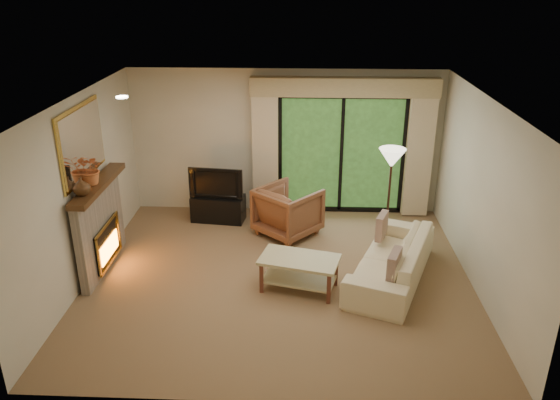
{
  "coord_description": "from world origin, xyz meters",
  "views": [
    {
      "loc": [
        0.32,
        -6.87,
        4.11
      ],
      "look_at": [
        0.0,
        0.3,
        1.1
      ],
      "focal_mm": 35.0,
      "sensor_mm": 36.0,
      "label": 1
    }
  ],
  "objects_px": {
    "armchair": "(288,211)",
    "coffee_table": "(299,273)",
    "sofa": "(391,259)",
    "media_console": "(218,208)"
  },
  "relations": [
    {
      "from": "armchair",
      "to": "coffee_table",
      "type": "height_order",
      "value": "armchair"
    },
    {
      "from": "sofa",
      "to": "coffee_table",
      "type": "distance_m",
      "value": 1.36
    },
    {
      "from": "sofa",
      "to": "media_console",
      "type": "bearing_deg",
      "value": -103.23
    },
    {
      "from": "media_console",
      "to": "armchair",
      "type": "distance_m",
      "value": 1.36
    },
    {
      "from": "armchair",
      "to": "coffee_table",
      "type": "bearing_deg",
      "value": 137.89
    },
    {
      "from": "coffee_table",
      "to": "media_console",
      "type": "bearing_deg",
      "value": 137.58
    },
    {
      "from": "armchair",
      "to": "sofa",
      "type": "bearing_deg",
      "value": 178.45
    },
    {
      "from": "media_console",
      "to": "coffee_table",
      "type": "distance_m",
      "value": 2.67
    },
    {
      "from": "coffee_table",
      "to": "armchair",
      "type": "bearing_deg",
      "value": 111.19
    },
    {
      "from": "armchair",
      "to": "sofa",
      "type": "distance_m",
      "value": 2.07
    }
  ]
}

